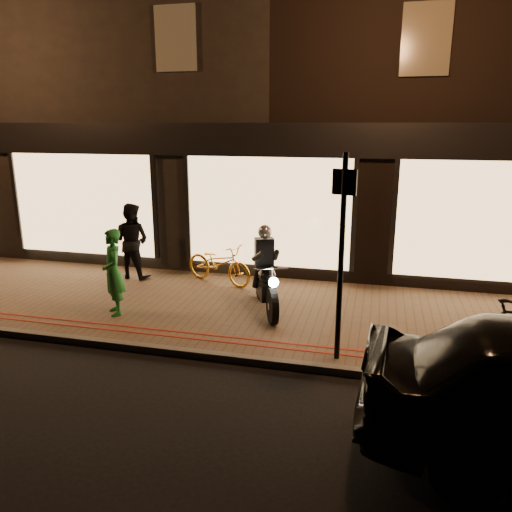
# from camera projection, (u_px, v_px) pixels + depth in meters

# --- Properties ---
(ground) EXTENTS (90.00, 90.00, 0.00)m
(ground) POSITION_uv_depth(u_px,v_px,m) (210.00, 361.00, 7.56)
(ground) COLOR black
(ground) RESTS_ON ground
(sidewalk) EXTENTS (50.00, 4.00, 0.12)m
(sidewalk) POSITION_uv_depth(u_px,v_px,m) (245.00, 311.00, 9.42)
(sidewalk) COLOR brown
(sidewalk) RESTS_ON ground
(kerb_stone) EXTENTS (50.00, 0.14, 0.12)m
(kerb_stone) POSITION_uv_depth(u_px,v_px,m) (211.00, 356.00, 7.60)
(kerb_stone) COLOR #59544C
(kerb_stone) RESTS_ON ground
(red_kerb_lines) EXTENTS (50.00, 0.26, 0.01)m
(red_kerb_lines) POSITION_uv_depth(u_px,v_px,m) (221.00, 339.00, 8.05)
(red_kerb_lines) COLOR maroon
(red_kerb_lines) RESTS_ON sidewalk
(building_row) EXTENTS (48.00, 10.11, 8.50)m
(building_row) POSITION_uv_depth(u_px,v_px,m) (305.00, 97.00, 14.90)
(building_row) COLOR black
(building_row) RESTS_ON ground
(motorcycle) EXTENTS (0.90, 1.84, 1.59)m
(motorcycle) POSITION_uv_depth(u_px,v_px,m) (266.00, 278.00, 9.17)
(motorcycle) COLOR black
(motorcycle) RESTS_ON sidewalk
(sign_post) EXTENTS (0.34, 0.14, 3.00)m
(sign_post) POSITION_uv_depth(u_px,v_px,m) (342.00, 248.00, 6.97)
(sign_post) COLOR black
(sign_post) RESTS_ON sidewalk
(bicycle_gold) EXTENTS (1.79, 1.17, 0.89)m
(bicycle_gold) POSITION_uv_depth(u_px,v_px,m) (219.00, 263.00, 10.76)
(bicycle_gold) COLOR gold
(bicycle_gold) RESTS_ON sidewalk
(person_green) EXTENTS (0.66, 0.68, 1.57)m
(person_green) POSITION_uv_depth(u_px,v_px,m) (113.00, 272.00, 8.93)
(person_green) COLOR #227F32
(person_green) RESTS_ON sidewalk
(person_dark) EXTENTS (0.88, 0.71, 1.69)m
(person_dark) POSITION_uv_depth(u_px,v_px,m) (132.00, 241.00, 11.06)
(person_dark) COLOR black
(person_dark) RESTS_ON sidewalk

